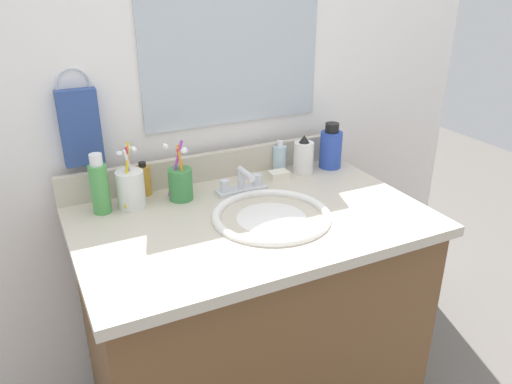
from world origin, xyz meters
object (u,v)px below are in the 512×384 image
object	(u,v)px
bottle_oil_amber	(144,180)
cup_white_ceramic	(131,188)
hand_towel	(80,128)
bottle_toner_green	(99,186)
bottle_shampoo_blue	(331,148)
cup_green	(181,183)
bottle_lotion_white	(304,156)
faucet	(242,184)
bottle_gel_clear	(280,157)
soap_bar	(279,175)

from	to	relation	value
bottle_oil_amber	cup_white_ceramic	xyz separation A→B (m)	(-0.06, -0.07, 0.01)
bottle_oil_amber	hand_towel	bearing A→B (deg)	163.71
bottle_toner_green	bottle_shampoo_blue	distance (m)	0.78
bottle_shampoo_blue	cup_green	world-z (taller)	cup_green
bottle_lotion_white	bottle_shampoo_blue	bearing A→B (deg)	1.33
faucet	bottle_gel_clear	size ratio (longest dim) A/B	1.57
bottle_gel_clear	soap_bar	world-z (taller)	bottle_gel_clear
bottle_oil_amber	soap_bar	size ratio (longest dim) A/B	1.64
bottle_gel_clear	bottle_oil_amber	size ratio (longest dim) A/B	0.97
bottle_toner_green	soap_bar	bearing A→B (deg)	0.09
bottle_gel_clear	bottle_oil_amber	bearing A→B (deg)	-179.95
bottle_oil_amber	soap_bar	bearing A→B (deg)	-9.03
cup_green	soap_bar	xyz separation A→B (m)	(0.34, 0.01, -0.04)
faucet	bottle_shampoo_blue	xyz separation A→B (m)	(0.36, 0.06, 0.04)
faucet	bottle_shampoo_blue	size ratio (longest dim) A/B	1.02
bottle_lotion_white	cup_green	world-z (taller)	cup_green
bottle_gel_clear	bottle_oil_amber	distance (m)	0.47
hand_towel	bottle_oil_amber	size ratio (longest dim) A/B	2.10
bottle_oil_amber	bottle_lotion_white	distance (m)	0.53
bottle_lotion_white	cup_green	xyz separation A→B (m)	(-0.44, -0.02, -0.01)
bottle_toner_green	bottle_oil_amber	xyz separation A→B (m)	(0.14, 0.07, -0.03)
bottle_lotion_white	cup_white_ceramic	xyz separation A→B (m)	(-0.58, -0.01, 0.00)
cup_white_ceramic	cup_green	world-z (taller)	cup_white_ceramic
faucet	bottle_oil_amber	world-z (taller)	bottle_oil_amber
bottle_toner_green	bottle_gel_clear	size ratio (longest dim) A/B	1.72
bottle_shampoo_blue	cup_green	distance (m)	0.55
bottle_shampoo_blue	bottle_gel_clear	bearing A→B (deg)	160.91
faucet	bottle_oil_amber	xyz separation A→B (m)	(-0.28, 0.12, 0.02)
cup_white_ceramic	bottle_toner_green	bearing A→B (deg)	179.16
hand_towel	bottle_shampoo_blue	distance (m)	0.82
bottle_toner_green	cup_white_ceramic	xyz separation A→B (m)	(0.08, -0.00, -0.02)
faucet	soap_bar	distance (m)	0.16
cup_white_ceramic	cup_green	distance (m)	0.15
bottle_toner_green	soap_bar	world-z (taller)	bottle_toner_green
cup_white_ceramic	cup_green	size ratio (longest dim) A/B	1.05
hand_towel	faucet	world-z (taller)	hand_towel
hand_towel	cup_white_ceramic	world-z (taller)	hand_towel
cup_green	cup_white_ceramic	bearing A→B (deg)	174.97
bottle_shampoo_blue	hand_towel	bearing A→B (deg)	172.60
cup_green	hand_towel	bearing A→B (deg)	152.28
hand_towel	bottle_lotion_white	xyz separation A→B (m)	(0.68, -0.11, -0.16)
faucet	bottle_lotion_white	bearing A→B (deg)	12.97
bottle_oil_amber	bottle_shampoo_blue	distance (m)	0.64
cup_white_ceramic	soap_bar	xyz separation A→B (m)	(0.49, 0.00, -0.05)
hand_towel	cup_green	world-z (taller)	hand_towel
bottle_toner_green	bottle_oil_amber	size ratio (longest dim) A/B	1.67
hand_towel	soap_bar	size ratio (longest dim) A/B	3.44
bottle_lotion_white	bottle_gel_clear	bearing A→B (deg)	133.74
faucet	cup_green	distance (m)	0.19
bottle_toner_green	bottle_lotion_white	bearing A→B (deg)	0.77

